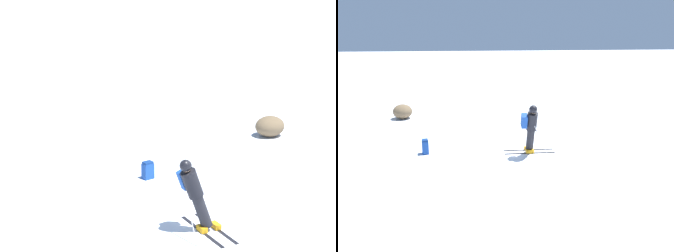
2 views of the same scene
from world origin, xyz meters
The scene contains 4 objects.
ground_plane centered at (0.00, 0.00, 0.00)m, with size 300.00×300.00×0.00m, color white.
skier centered at (-1.58, 0.09, 0.99)m, with size 1.32×1.79×1.80m.
spare_backpack centered at (-0.37, 3.45, 0.24)m, with size 0.31×0.23×0.50m.
exposed_boulder_0 centered at (5.47, 4.18, 0.36)m, with size 1.10×0.94×0.72m, color brown.
Camera 1 is at (-9.05, -8.42, 5.58)m, focal length 60.00 mm.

